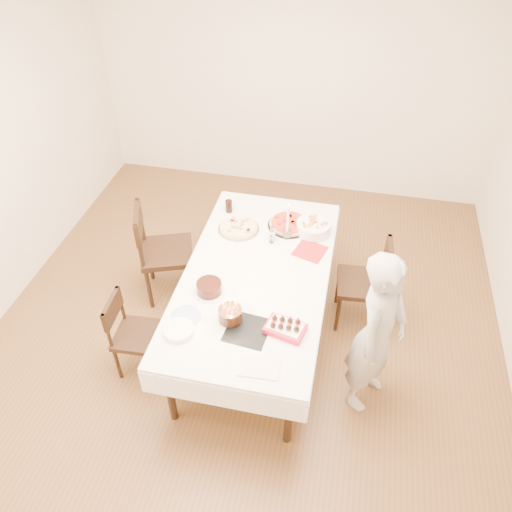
% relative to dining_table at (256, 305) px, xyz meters
% --- Properties ---
extents(floor, '(5.00, 5.00, 0.00)m').
position_rel_dining_table_xyz_m(floor, '(-0.10, 0.01, -0.38)').
color(floor, brown).
rests_on(floor, ground).
extents(wall_back, '(4.50, 0.04, 2.70)m').
position_rel_dining_table_xyz_m(wall_back, '(-0.10, 2.51, 0.98)').
color(wall_back, beige).
rests_on(wall_back, floor).
extents(ceiling, '(5.00, 5.00, 0.00)m').
position_rel_dining_table_xyz_m(ceiling, '(-0.10, 0.01, 2.33)').
color(ceiling, white).
rests_on(ceiling, wall_back).
extents(dining_table, '(1.20, 2.17, 0.75)m').
position_rel_dining_table_xyz_m(dining_table, '(0.00, 0.00, 0.00)').
color(dining_table, white).
rests_on(dining_table, floor).
extents(chair_right_savory, '(0.48, 0.48, 0.88)m').
position_rel_dining_table_xyz_m(chair_right_savory, '(0.85, 0.39, 0.06)').
color(chair_right_savory, black).
rests_on(chair_right_savory, floor).
extents(chair_left_savory, '(0.64, 0.64, 0.98)m').
position_rel_dining_table_xyz_m(chair_left_savory, '(-0.92, 0.37, 0.12)').
color(chair_left_savory, black).
rests_on(chair_left_savory, floor).
extents(chair_left_dessert, '(0.41, 0.41, 0.77)m').
position_rel_dining_table_xyz_m(chair_left_dessert, '(-0.85, -0.52, 0.01)').
color(chair_left_dessert, black).
rests_on(chair_left_dessert, floor).
extents(person, '(0.53, 0.62, 1.44)m').
position_rel_dining_table_xyz_m(person, '(0.98, -0.41, 0.35)').
color(person, beige).
rests_on(person, floor).
extents(pizza_white, '(0.49, 0.49, 0.04)m').
position_rel_dining_table_xyz_m(pizza_white, '(-0.27, 0.52, 0.40)').
color(pizza_white, beige).
rests_on(pizza_white, dining_table).
extents(pizza_pepperoni, '(0.46, 0.46, 0.04)m').
position_rel_dining_table_xyz_m(pizza_pepperoni, '(0.16, 0.67, 0.40)').
color(pizza_pepperoni, red).
rests_on(pizza_pepperoni, dining_table).
extents(red_placemat, '(0.31, 0.31, 0.01)m').
position_rel_dining_table_xyz_m(red_placemat, '(0.39, 0.36, 0.38)').
color(red_placemat, '#B21E1E').
rests_on(red_placemat, dining_table).
extents(pasta_bowl, '(0.32, 0.32, 0.09)m').
position_rel_dining_table_xyz_m(pasta_bowl, '(0.38, 0.62, 0.43)').
color(pasta_bowl, white).
rests_on(pasta_bowl, dining_table).
extents(taper_candle, '(0.10, 0.10, 0.36)m').
position_rel_dining_table_xyz_m(taper_candle, '(0.16, 0.50, 0.55)').
color(taper_candle, white).
rests_on(taper_candle, dining_table).
extents(shaker_pair, '(0.10, 0.10, 0.12)m').
position_rel_dining_table_xyz_m(shaker_pair, '(0.05, 0.41, 0.44)').
color(shaker_pair, white).
rests_on(shaker_pair, dining_table).
extents(cola_glass, '(0.08, 0.08, 0.12)m').
position_rel_dining_table_xyz_m(cola_glass, '(-0.42, 0.76, 0.43)').
color(cola_glass, black).
rests_on(cola_glass, dining_table).
extents(layer_cake, '(0.27, 0.27, 0.10)m').
position_rel_dining_table_xyz_m(layer_cake, '(-0.30, -0.29, 0.42)').
color(layer_cake, black).
rests_on(layer_cake, dining_table).
extents(cake_board, '(0.33, 0.33, 0.01)m').
position_rel_dining_table_xyz_m(cake_board, '(0.07, -0.59, 0.38)').
color(cake_board, black).
rests_on(cake_board, dining_table).
extents(birthday_cake, '(0.19, 0.19, 0.16)m').
position_rel_dining_table_xyz_m(birthday_cake, '(-0.08, -0.52, 0.47)').
color(birthday_cake, '#361A0E').
rests_on(birthday_cake, dining_table).
extents(strawberry_box, '(0.31, 0.24, 0.07)m').
position_rel_dining_table_xyz_m(strawberry_box, '(0.33, -0.54, 0.41)').
color(strawberry_box, red).
rests_on(strawberry_box, dining_table).
extents(box_lid, '(0.28, 0.20, 0.02)m').
position_rel_dining_table_xyz_m(box_lid, '(0.21, -0.88, 0.38)').
color(box_lid, beige).
rests_on(box_lid, dining_table).
extents(plate_stack, '(0.27, 0.27, 0.05)m').
position_rel_dining_table_xyz_m(plate_stack, '(-0.40, -0.71, 0.40)').
color(plate_stack, white).
rests_on(plate_stack, dining_table).
extents(china_plate, '(0.27, 0.27, 0.01)m').
position_rel_dining_table_xyz_m(china_plate, '(-0.40, -0.56, 0.38)').
color(china_plate, white).
rests_on(china_plate, dining_table).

